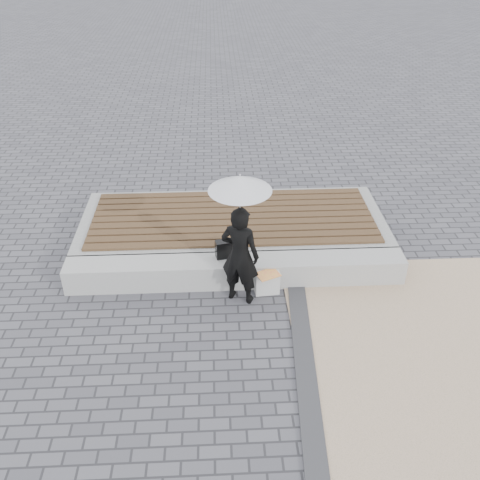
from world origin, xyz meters
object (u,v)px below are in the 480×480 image
parasol (240,183)px  canvas_tote (267,283)px  handbag (229,248)px  woman (240,255)px  seating_ledge (236,271)px

parasol → canvas_tote: size_ratio=2.86×
handbag → canvas_tote: bearing=-48.3°
woman → parasol: bearing=-68.6°
seating_ledge → canvas_tote: seating_ledge is taller
parasol → canvas_tote: 1.72m
handbag → canvas_tote: size_ratio=1.06×
seating_ledge → canvas_tote: 0.53m
handbag → parasol: bearing=-86.6°
woman → seating_ledge: bearing=-61.1°
seating_ledge → parasol: bearing=-84.2°
canvas_tote → woman: bearing=-171.3°
parasol → canvas_tote: parasol is taller
canvas_tote → parasol: bearing=-171.3°
handbag → canvas_tote: 0.75m
seating_ledge → parasol: 1.70m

